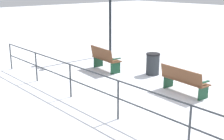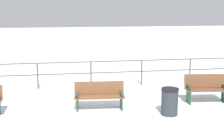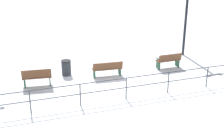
% 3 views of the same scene
% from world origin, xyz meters
% --- Properties ---
extents(ground_plane, '(80.00, 80.00, 0.00)m').
position_xyz_m(ground_plane, '(0.00, 0.00, 0.00)').
color(ground_plane, white).
rests_on(ground_plane, ground).
extents(bench_second, '(0.68, 1.67, 0.87)m').
position_xyz_m(bench_second, '(-0.10, 0.01, 0.46)').
color(bench_second, brown).
rests_on(bench_second, ground).
extents(bench_third, '(0.72, 1.51, 0.97)m').
position_xyz_m(bench_third, '(-0.21, 3.77, 0.50)').
color(bench_third, brown).
rests_on(bench_third, ground).
extents(waterfront_railing, '(0.05, 13.05, 1.08)m').
position_xyz_m(waterfront_railing, '(-2.98, -0.00, 0.73)').
color(waterfront_railing, '#383D42').
rests_on(waterfront_railing, ground).
extents(trash_bin, '(0.54, 0.54, 0.84)m').
position_xyz_m(trash_bin, '(0.81, 2.08, 0.42)').
color(trash_bin, '#2D3338').
rests_on(trash_bin, ground).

